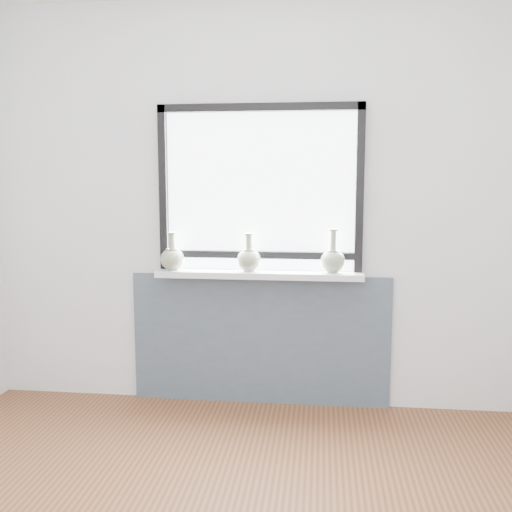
# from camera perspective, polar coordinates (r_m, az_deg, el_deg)

# --- Properties ---
(back_wall) EXTENTS (3.60, 0.02, 2.60)m
(back_wall) POSITION_cam_1_polar(r_m,az_deg,el_deg) (3.69, 0.46, 4.86)
(back_wall) COLOR silver
(back_wall) RESTS_ON ground
(apron_panel) EXTENTS (1.70, 0.03, 0.86)m
(apron_panel) POSITION_cam_1_polar(r_m,az_deg,el_deg) (3.80, 0.40, -8.37)
(apron_panel) COLOR #485665
(apron_panel) RESTS_ON ground
(windowsill) EXTENTS (1.32, 0.18, 0.04)m
(windowsill) POSITION_cam_1_polar(r_m,az_deg,el_deg) (3.63, 0.29, -1.85)
(windowsill) COLOR silver
(windowsill) RESTS_ON apron_panel
(window) EXTENTS (1.30, 0.06, 1.05)m
(window) POSITION_cam_1_polar(r_m,az_deg,el_deg) (3.65, 0.40, 7.05)
(window) COLOR black
(window) RESTS_ON windowsill
(vase_a) EXTENTS (0.15, 0.15, 0.25)m
(vase_a) POSITION_cam_1_polar(r_m,az_deg,el_deg) (3.71, -8.36, -0.17)
(vase_a) COLOR gray
(vase_a) RESTS_ON windowsill
(vase_b) EXTENTS (0.15, 0.15, 0.24)m
(vase_b) POSITION_cam_1_polar(r_m,az_deg,el_deg) (3.62, -0.71, -0.26)
(vase_b) COLOR gray
(vase_b) RESTS_ON windowsill
(vase_c) EXTENTS (0.16, 0.16, 0.28)m
(vase_c) POSITION_cam_1_polar(r_m,az_deg,el_deg) (3.60, 7.69, -0.34)
(vase_c) COLOR gray
(vase_c) RESTS_ON windowsill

